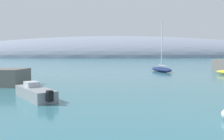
{
  "coord_description": "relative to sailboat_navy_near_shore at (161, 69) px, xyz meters",
  "views": [
    {
      "loc": [
        -3.02,
        -0.71,
        3.43
      ],
      "look_at": [
        -1.45,
        29.75,
        1.22
      ],
      "focal_mm": 37.58,
      "sensor_mm": 36.0,
      "label": 1
    }
  ],
  "objects": [
    {
      "name": "motorboat_grey_foreground",
      "position": [
        -16.17,
        -24.52,
        -0.06
      ],
      "size": [
        4.11,
        5.15,
        1.21
      ],
      "rotation": [
        0.0,
        0.0,
        2.17
      ],
      "color": "gray",
      "rests_on": "water"
    },
    {
      "name": "sailboat_navy_near_shore",
      "position": [
        0.0,
        0.0,
        0.0
      ],
      "size": [
        3.5,
        6.98,
        9.33
      ],
      "rotation": [
        0.0,
        0.0,
        1.8
      ],
      "color": "navy",
      "rests_on": "water"
    },
    {
      "name": "distant_ridge",
      "position": [
        7.64,
        155.87,
        -0.51
      ],
      "size": [
        302.01,
        89.25,
        34.77
      ],
      "primitive_type": "ellipsoid",
      "color": "gray",
      "rests_on": "ground"
    }
  ]
}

